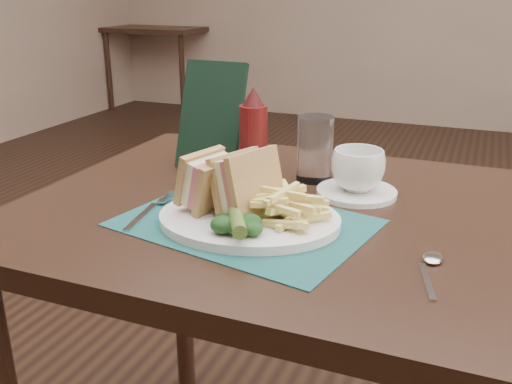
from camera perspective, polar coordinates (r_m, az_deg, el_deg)
floor at (r=1.83m, az=7.45°, el=-18.03°), size 7.00×7.00×0.00m
wall_back at (r=5.04m, az=17.88°, el=6.27°), size 6.00×0.00×6.00m
table_main at (r=1.22m, az=1.87°, el=-17.83°), size 0.90×0.75×0.75m
table_bg_left at (r=5.64m, az=-9.35°, el=12.24°), size 0.90×0.75×0.75m
placemat at (r=0.94m, az=-1.10°, el=-3.11°), size 0.44×0.35×0.00m
plate at (r=0.94m, az=-0.69°, el=-2.74°), size 0.34×0.29×0.01m
sandwich_half_a at (r=0.96m, az=-5.66°, el=1.40°), size 0.10×0.11×0.10m
sandwich_half_b at (r=0.94m, az=-1.84°, el=1.34°), size 0.11×0.13×0.11m
kale_garnish at (r=0.87m, az=-1.53°, el=-3.08°), size 0.11×0.08×0.03m
pickle_spear at (r=0.87m, az=-1.96°, el=-2.61°), size 0.08×0.12×0.03m
fries_pile at (r=0.91m, az=3.26°, el=-0.84°), size 0.18×0.20×0.06m
fork at (r=1.00m, az=-10.46°, el=-1.58°), size 0.06×0.17×0.01m
spoon at (r=0.82m, az=16.96°, el=-7.55°), size 0.07×0.15×0.01m
saucer at (r=1.09m, az=10.02°, el=-0.02°), size 0.15×0.15×0.01m
coffee_cup at (r=1.07m, az=10.16°, el=2.20°), size 0.12×0.12×0.08m
drinking_glass at (r=1.14m, az=5.91°, el=4.33°), size 0.09×0.09×0.13m
ketchup_bottle at (r=1.14m, az=-0.27°, el=5.82°), size 0.06×0.06×0.19m
check_presenter at (r=1.21m, az=-4.51°, el=7.58°), size 0.14×0.09×0.22m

